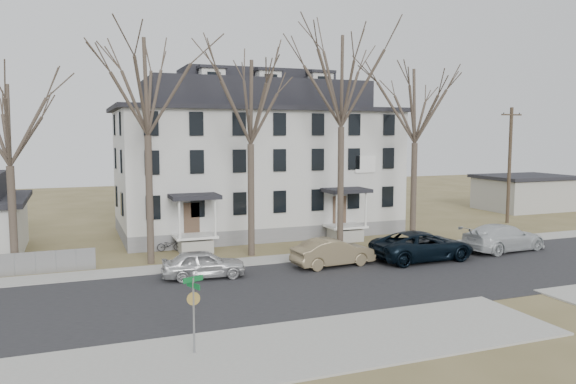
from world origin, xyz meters
name	(u,v)px	position (x,y,z in m)	size (l,w,h in m)	color
ground	(412,288)	(0.00, 0.00, 0.00)	(120.00, 120.00, 0.00)	olive
main_road	(390,278)	(0.00, 2.00, 0.00)	(120.00, 10.00, 0.04)	#27272A
far_sidewalk	(338,255)	(0.00, 8.00, 0.00)	(120.00, 2.00, 0.08)	#A09F97
near_sidewalk_left	(297,348)	(-8.00, -5.00, 0.00)	(20.00, 5.00, 0.08)	#A09F97
yellow_curb	(416,251)	(5.00, 7.10, 0.00)	(14.00, 0.25, 0.06)	gold
boarding_house	(257,160)	(-2.00, 17.95, 5.38)	(20.80, 12.36, 12.05)	slate
distant_building	(524,192)	(26.00, 20.00, 1.68)	(8.50, 6.50, 3.35)	#A09F97
tree_far_left	(146,80)	(-11.00, 9.80, 10.34)	(8.40, 8.40, 13.72)	#473B31
tree_mid_left	(250,96)	(-5.00, 9.80, 9.60)	(7.80, 7.80, 12.74)	#473B31
tree_center	(342,74)	(1.00, 9.80, 11.08)	(9.00, 9.00, 14.70)	#473B31
tree_mid_right	(416,100)	(6.50, 9.80, 9.60)	(7.80, 7.80, 12.74)	#473B31
tree_bungalow	(8,119)	(-18.00, 9.80, 8.12)	(6.60, 6.60, 10.78)	#473B31
utility_pole_far	(510,164)	(18.50, 14.00, 4.90)	(2.00, 0.28, 9.50)	#3D3023
car_silver	(204,265)	(-8.92, 5.42, 0.72)	(1.71, 4.24, 1.44)	silver
car_tan	(333,253)	(-1.63, 5.38, 0.77)	(1.63, 4.69, 1.54)	#78694B
car_navy	(423,246)	(3.87, 4.82, 0.85)	(2.81, 6.09, 1.69)	black
car_white	(503,238)	(10.12, 5.18, 0.84)	(2.36, 5.81, 1.69)	silver
bicycle_left	(169,246)	(-9.50, 12.57, 0.40)	(0.54, 1.53, 0.81)	black
street_sign	(194,303)	(-11.41, -4.28, 1.77)	(0.76, 0.76, 2.68)	gray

